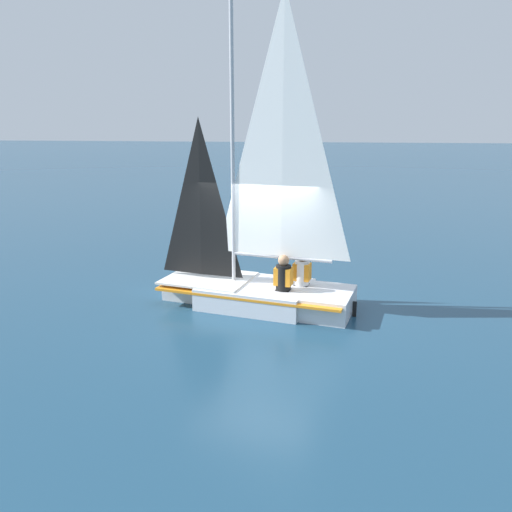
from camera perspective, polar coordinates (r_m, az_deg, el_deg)
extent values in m
plane|color=navy|center=(10.46, 0.00, -5.56)|extent=(260.00, 260.00, 0.00)
cube|color=silver|center=(10.38, 0.00, -4.40)|extent=(1.84, 2.34, 0.45)
cube|color=silver|center=(10.97, -7.54, -3.49)|extent=(0.98, 1.01, 0.45)
cube|color=silver|center=(10.00, 8.30, -5.31)|extent=(1.45, 1.07, 0.45)
cube|color=orange|center=(10.34, 0.00, -3.65)|extent=(2.08, 4.01, 0.05)
cube|color=silver|center=(10.71, -5.44, -2.52)|extent=(1.67, 1.94, 0.04)
cylinder|color=#B7B7BC|center=(10.01, -2.70, 12.86)|extent=(0.08, 0.08, 5.72)
cylinder|color=#B7B7BC|center=(9.98, 2.91, -0.12)|extent=(0.34, 2.05, 0.07)
pyramid|color=white|center=(9.66, 3.10, 14.39)|extent=(0.30, 1.94, 4.94)
pyramid|color=black|center=(10.41, -6.40, 6.60)|extent=(0.22, 1.32, 3.26)
cube|color=black|center=(9.94, 11.18, -5.97)|extent=(0.04, 0.08, 0.31)
cube|color=black|center=(10.04, 3.11, -5.06)|extent=(0.27, 0.31, 0.45)
cylinder|color=black|center=(9.89, 3.15, -2.46)|extent=(0.34, 0.34, 0.50)
cube|color=orange|center=(9.88, 3.15, -2.32)|extent=(0.30, 0.37, 0.35)
sphere|color=#A87A56|center=(9.79, 3.18, -0.51)|extent=(0.22, 0.22, 0.22)
cube|color=black|center=(10.38, 5.21, -4.44)|extent=(0.27, 0.31, 0.45)
cylinder|color=white|center=(10.23, 5.27, -1.92)|extent=(0.34, 0.34, 0.50)
cube|color=orange|center=(10.23, 5.27, -1.79)|extent=(0.30, 0.37, 0.35)
sphere|color=#A87A56|center=(10.14, 5.32, -0.03)|extent=(0.22, 0.22, 0.22)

